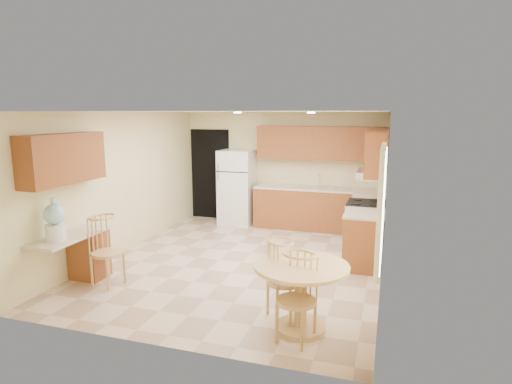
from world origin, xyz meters
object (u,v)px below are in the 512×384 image
(dining_table, at_px, (301,288))
(chair_desk, at_px, (102,246))
(refrigerator, at_px, (237,187))
(water_crock, at_px, (55,221))
(chair_table_a, at_px, (283,274))
(chair_table_b, at_px, (295,293))
(stove, at_px, (365,227))

(dining_table, bearing_deg, chair_desk, 172.76)
(refrigerator, height_order, water_crock, refrigerator)
(refrigerator, bearing_deg, chair_desk, -98.57)
(chair_table_a, distance_m, chair_table_b, 0.56)
(stove, bearing_deg, chair_table_a, -104.69)
(dining_table, height_order, chair_desk, chair_desk)
(chair_table_a, height_order, water_crock, water_crock)
(refrigerator, relative_size, chair_table_a, 1.71)
(refrigerator, height_order, chair_table_a, refrigerator)
(water_crock, bearing_deg, refrigerator, 76.41)
(refrigerator, distance_m, water_crock, 4.47)
(refrigerator, xyz_separation_m, dining_table, (2.35, -4.36, -0.31))
(stove, xyz_separation_m, water_crock, (-3.92, -3.12, 0.57))
(chair_table_a, xyz_separation_m, chair_table_b, (0.26, -0.49, 0.00))
(dining_table, relative_size, water_crock, 1.84)
(chair_table_a, height_order, chair_table_b, chair_table_b)
(stove, height_order, water_crock, water_crock)
(chair_table_b, height_order, chair_desk, chair_desk)
(refrigerator, distance_m, chair_desk, 4.03)
(refrigerator, bearing_deg, stove, -22.99)
(chair_desk, bearing_deg, water_crock, -41.00)
(stove, xyz_separation_m, chair_table_b, (-0.52, -3.47, 0.13))
(chair_table_a, relative_size, chair_desk, 0.96)
(refrigerator, relative_size, chair_desk, 1.64)
(chair_table_a, relative_size, water_crock, 1.67)
(dining_table, bearing_deg, water_crock, 179.78)
(dining_table, relative_size, chair_table_a, 1.11)
(refrigerator, xyz_separation_m, chair_table_a, (2.09, -4.20, -0.24))
(dining_table, xyz_separation_m, chair_desk, (-2.95, 0.38, 0.10))
(dining_table, xyz_separation_m, chair_table_a, (-0.26, 0.16, 0.07))
(refrigerator, bearing_deg, chair_table_a, -63.50)
(stove, height_order, chair_table_a, stove)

